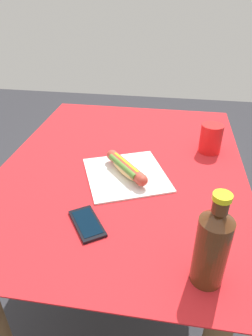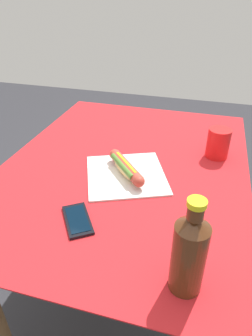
{
  "view_description": "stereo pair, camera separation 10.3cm",
  "coord_description": "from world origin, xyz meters",
  "px_view_note": "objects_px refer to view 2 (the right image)",
  "views": [
    {
      "loc": [
        -0.93,
        -0.16,
        1.33
      ],
      "look_at": [
        -0.07,
        -0.02,
        0.79
      ],
      "focal_mm": 32.23,
      "sensor_mm": 36.0,
      "label": 1
    },
    {
      "loc": [
        -0.91,
        -0.26,
        1.33
      ],
      "look_at": [
        -0.07,
        -0.02,
        0.79
      ],
      "focal_mm": 32.23,
      "sensor_mm": 36.0,
      "label": 2
    }
  ],
  "objects_px": {
    "drinking_cup": "(218,143)",
    "cell_phone": "(78,220)",
    "soda_bottle": "(189,253)",
    "hot_dog": "(126,167)"
  },
  "relations": [
    {
      "from": "soda_bottle",
      "to": "hot_dog",
      "type": "bearing_deg",
      "value": 32.25
    },
    {
      "from": "soda_bottle",
      "to": "drinking_cup",
      "type": "height_order",
      "value": "soda_bottle"
    },
    {
      "from": "hot_dog",
      "to": "cell_phone",
      "type": "relative_size",
      "value": 1.23
    },
    {
      "from": "drinking_cup",
      "to": "cell_phone",
      "type": "bearing_deg",
      "value": 143.17
    },
    {
      "from": "soda_bottle",
      "to": "drinking_cup",
      "type": "xyz_separation_m",
      "value": [
        0.61,
        -0.05,
        -0.05
      ]
    },
    {
      "from": "cell_phone",
      "to": "soda_bottle",
      "type": "distance_m",
      "value": 0.35
    },
    {
      "from": "hot_dog",
      "to": "drinking_cup",
      "type": "xyz_separation_m",
      "value": [
        0.22,
        -0.3,
        0.02
      ]
    },
    {
      "from": "cell_phone",
      "to": "soda_bottle",
      "type": "height_order",
      "value": "soda_bottle"
    },
    {
      "from": "soda_bottle",
      "to": "drinking_cup",
      "type": "relative_size",
      "value": 2.11
    },
    {
      "from": "hot_dog",
      "to": "soda_bottle",
      "type": "height_order",
      "value": "soda_bottle"
    }
  ]
}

